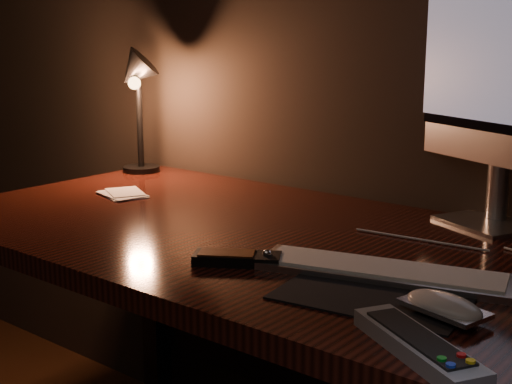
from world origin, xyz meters
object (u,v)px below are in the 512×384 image
Objects in this scene: desk at (317,293)px; tv_remote at (418,346)px; monitor at (501,55)px; keyboard at (382,271)px; media_remote at (237,258)px; desk_lamp at (136,89)px; mouse at (444,309)px.

desk is 0.58m from tv_remote.
monitor reaches higher than keyboard.
tv_remote reaches higher than media_remote.
desk is 0.31m from keyboard.
keyboard is at bearing 2.18° from desk_lamp.
desk_lamp is (-1.10, 0.43, 0.22)m from mouse.
desk is 0.29m from media_remote.
desk is 2.79× the size of monitor.
desk_lamp is (-1.12, 0.56, 0.22)m from tv_remote.
desk is 4.61× the size of desk_lamp.
keyboard is 3.44× the size of mouse.
media_remote is at bearing -168.01° from tv_remote.
keyboard is 0.18m from mouse.
monitor reaches higher than tv_remote.
desk_lamp is at bearing 145.63° from keyboard.
media_remote is (0.01, -0.25, 0.14)m from desk.
desk is at bearing 7.51° from desk_lamp.
mouse is (0.38, -0.25, 0.14)m from desk.
mouse reaches higher than keyboard.
keyboard is (-0.02, -0.41, -0.33)m from monitor.
tv_remote is (0.18, -0.23, 0.00)m from keyboard.
keyboard is (0.23, -0.15, 0.14)m from desk.
keyboard is 0.24m from media_remote.
tv_remote is at bearing -64.79° from mouse.
mouse is at bearing -33.76° from desk.
desk is at bearing 60.10° from media_remote.
keyboard is at bearing 157.43° from tv_remote.
monitor reaches higher than desk.
tv_remote is at bearing -67.91° from keyboard.
media_remote is (-0.22, -0.10, 0.00)m from keyboard.
monitor is at bearing 33.65° from media_remote.
media_remote is at bearing -9.38° from desk_lamp.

